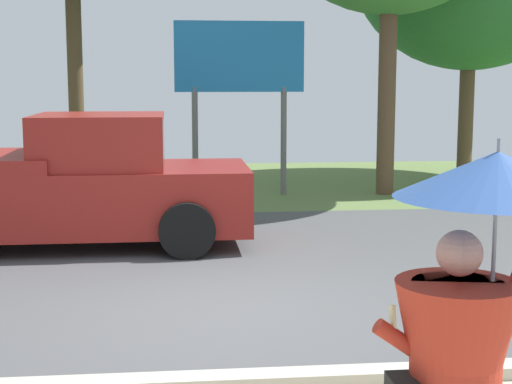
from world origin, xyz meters
name	(u,v)px	position (x,y,z in m)	size (l,w,h in m)	color
ground_plane	(214,253)	(0.00, 2.95, -0.05)	(40.00, 22.00, 0.20)	#4C4C4F
monk_pedestrian	(463,355)	(0.82, -4.40, 1.09)	(1.06, 0.97, 2.13)	#B22D1E
pickup_truck	(68,185)	(-2.05, 3.50, 0.87)	(5.20, 2.28, 1.88)	maroon
roadside_billboard	(239,69)	(0.81, 8.06, 2.55)	(2.60, 0.12, 3.50)	slate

